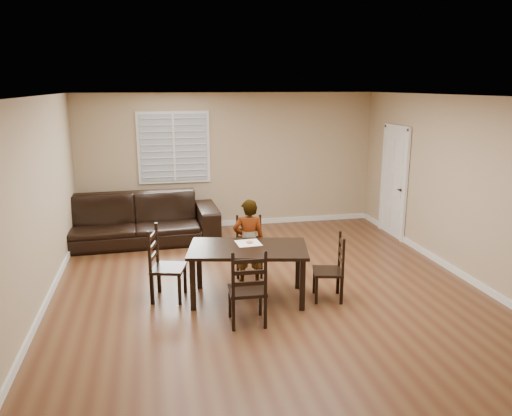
# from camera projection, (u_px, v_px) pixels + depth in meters

# --- Properties ---
(ground) EXTENTS (7.00, 7.00, 0.00)m
(ground) POSITION_uv_depth(u_px,v_px,m) (268.00, 291.00, 7.06)
(ground) COLOR brown
(ground) RESTS_ON ground
(room) EXTENTS (6.04, 7.04, 2.72)m
(room) POSITION_uv_depth(u_px,v_px,m) (269.00, 163.00, 6.80)
(room) COLOR tan
(room) RESTS_ON ground
(dining_table) EXTENTS (1.72, 1.19, 0.73)m
(dining_table) POSITION_uv_depth(u_px,v_px,m) (248.00, 254.00, 6.68)
(dining_table) COLOR black
(dining_table) RESTS_ON ground
(chair_near) EXTENTS (0.46, 0.44, 0.90)m
(chair_near) POSITION_uv_depth(u_px,v_px,m) (249.00, 247.00, 7.70)
(chair_near) COLOR black
(chair_near) RESTS_ON ground
(chair_far) EXTENTS (0.46, 0.43, 0.98)m
(chair_far) POSITION_uv_depth(u_px,v_px,m) (248.00, 293.00, 5.92)
(chair_far) COLOR black
(chair_far) RESTS_ON ground
(chair_left) EXTENTS (0.53, 0.55, 1.01)m
(chair_left) POSITION_uv_depth(u_px,v_px,m) (159.00, 266.00, 6.73)
(chair_left) COLOR black
(chair_left) RESTS_ON ground
(chair_right) EXTENTS (0.46, 0.48, 0.91)m
(chair_right) POSITION_uv_depth(u_px,v_px,m) (336.00, 270.00, 6.73)
(chair_right) COLOR black
(chair_right) RESTS_ON ground
(child) EXTENTS (0.49, 0.36, 1.26)m
(child) POSITION_uv_depth(u_px,v_px,m) (249.00, 242.00, 7.23)
(child) COLOR gray
(child) RESTS_ON ground
(napkin) EXTENTS (0.34, 0.34, 0.00)m
(napkin) POSITION_uv_depth(u_px,v_px,m) (248.00, 243.00, 6.83)
(napkin) COLOR white
(napkin) RESTS_ON dining_table
(donut) EXTENTS (0.09, 0.09, 0.03)m
(donut) POSITION_uv_depth(u_px,v_px,m) (250.00, 242.00, 6.82)
(donut) COLOR #C08645
(donut) RESTS_ON napkin
(sofa) EXTENTS (3.07, 1.28, 0.89)m
(sofa) POSITION_uv_depth(u_px,v_px,m) (135.00, 219.00, 9.15)
(sofa) COLOR black
(sofa) RESTS_ON ground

